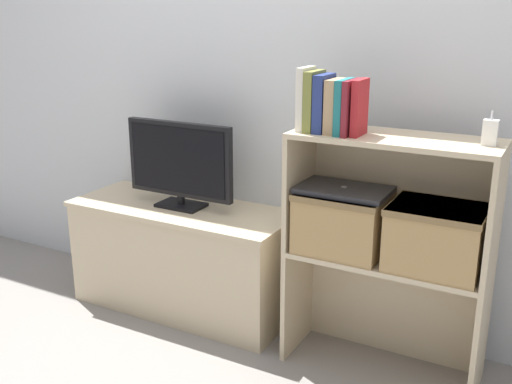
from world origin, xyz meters
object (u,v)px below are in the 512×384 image
at_px(tv, 179,162).
at_px(book_crimson, 360,108).
at_px(tv_stand, 183,257).
at_px(storage_basket_right, 436,235).
at_px(book_maroon, 351,107).
at_px(storage_basket_left, 343,219).
at_px(book_ivory, 305,99).
at_px(book_navy, 324,103).
at_px(laptop, 344,190).
at_px(baby_monitor, 490,133).
at_px(book_olive, 314,101).
at_px(book_teal, 344,107).
at_px(book_tan, 335,106).

height_order(tv, book_crimson, book_crimson).
bearing_deg(tv_stand, storage_basket_right, -3.28).
bearing_deg(book_maroon, storage_basket_left, 127.88).
height_order(tv, storage_basket_right, tv).
bearing_deg(book_ivory, book_navy, 0.00).
bearing_deg(tv, laptop, -4.60).
xyz_separation_m(tv, book_crimson, (0.89, -0.10, 0.34)).
relative_size(book_navy, laptop, 0.61).
height_order(tv, baby_monitor, baby_monitor).
bearing_deg(book_ivory, book_olive, 0.00).
distance_m(tv, book_ivory, 0.77).
bearing_deg(book_olive, storage_basket_right, 4.02).
bearing_deg(book_teal, book_crimson, 0.00).
bearing_deg(storage_basket_left, book_crimson, -30.48).
distance_m(tv_stand, storage_basket_right, 1.25).
height_order(tv_stand, baby_monitor, baby_monitor).
distance_m(book_navy, book_crimson, 0.14).
bearing_deg(baby_monitor, book_teal, -174.47).
relative_size(baby_monitor, laptop, 0.34).
bearing_deg(tv, book_olive, -8.12).
bearing_deg(book_ivory, book_tan, 0.00).
distance_m(book_teal, storage_basket_right, 0.58).
distance_m(baby_monitor, storage_basket_left, 0.64).
bearing_deg(book_navy, baby_monitor, 4.77).
bearing_deg(tv_stand, baby_monitor, -2.29).
distance_m(book_olive, book_tan, 0.08).
bearing_deg(storage_basket_left, book_ivory, -167.78).
height_order(book_navy, book_tan, book_navy).
bearing_deg(book_tan, storage_basket_right, 4.85).
height_order(book_navy, book_crimson, book_navy).
bearing_deg(book_olive, storage_basket_left, 15.63).
height_order(book_tan, laptop, book_tan).
relative_size(tv_stand, book_maroon, 5.38).
bearing_deg(storage_basket_right, book_navy, -175.62).
relative_size(book_ivory, book_teal, 1.18).
bearing_deg(storage_basket_left, book_teal, -92.12).
bearing_deg(storage_basket_left, storage_basket_right, 0.00).
xyz_separation_m(book_crimson, baby_monitor, (0.45, 0.05, -0.06)).
height_order(tv_stand, book_teal, book_teal).
distance_m(book_maroon, laptop, 0.33).
xyz_separation_m(storage_basket_left, storage_basket_right, (0.37, 0.00, 0.00)).
bearing_deg(book_teal, storage_basket_left, 87.88).
bearing_deg(baby_monitor, book_maroon, -174.15).
bearing_deg(tv, book_teal, -6.95).
bearing_deg(storage_basket_right, laptop, 180.00).
bearing_deg(storage_basket_right, book_crimson, -173.63).
xyz_separation_m(book_navy, book_tan, (0.04, 0.00, -0.01)).
bearing_deg(book_navy, book_ivory, 180.00).
height_order(storage_basket_left, storage_basket_right, same).
bearing_deg(laptop, book_ivory, -167.78).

